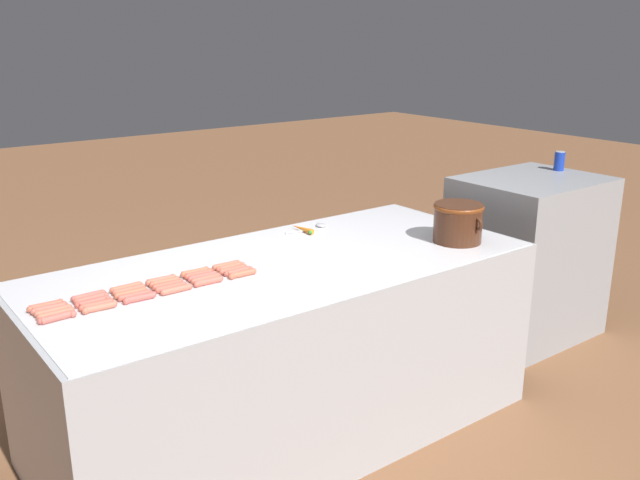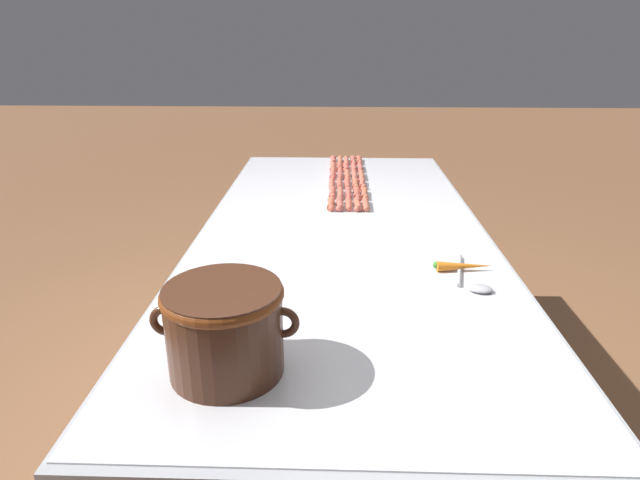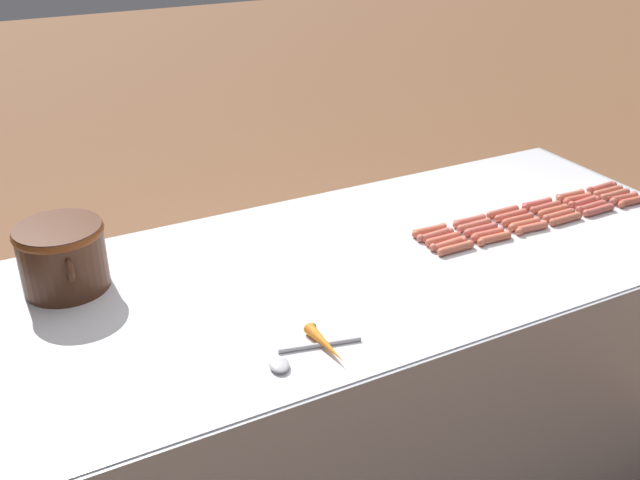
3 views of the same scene
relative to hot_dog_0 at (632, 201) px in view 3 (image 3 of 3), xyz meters
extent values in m
plane|color=brown|center=(0.10, 1.06, -0.90)|extent=(20.00, 20.00, 0.00)
cube|color=#ADAFB5|center=(0.10, 1.06, -0.46)|extent=(1.05, 2.37, 0.88)
cube|color=silver|center=(0.10, 1.06, -0.02)|extent=(1.03, 2.33, 0.00)
cylinder|color=#CB5E47|center=(0.00, 0.00, 0.00)|extent=(0.03, 0.12, 0.03)
sphere|color=#CB5E47|center=(0.00, 0.06, 0.00)|extent=(0.03, 0.03, 0.03)
cylinder|color=#C15B4E|center=(0.00, 0.17, 0.00)|extent=(0.03, 0.12, 0.03)
sphere|color=#C15B4E|center=(0.00, 0.11, 0.00)|extent=(0.03, 0.03, 0.03)
sphere|color=#C15B4E|center=(0.00, 0.23, 0.00)|extent=(0.03, 0.03, 0.03)
cylinder|color=#C4644B|center=(0.00, 0.33, 0.00)|extent=(0.03, 0.12, 0.03)
sphere|color=#C4644B|center=(0.00, 0.27, 0.00)|extent=(0.03, 0.03, 0.03)
sphere|color=#C4644B|center=(0.00, 0.39, 0.00)|extent=(0.03, 0.03, 0.03)
cylinder|color=#CB644E|center=(0.00, 0.48, 0.00)|extent=(0.04, 0.12, 0.03)
sphere|color=#CB644E|center=(0.01, 0.42, 0.00)|extent=(0.03, 0.03, 0.03)
sphere|color=#CB644E|center=(0.00, 0.54, 0.00)|extent=(0.03, 0.03, 0.03)
cylinder|color=#CB6447|center=(0.00, 0.64, 0.00)|extent=(0.03, 0.12, 0.03)
sphere|color=#CB6447|center=(0.00, 0.58, 0.00)|extent=(0.03, 0.03, 0.03)
sphere|color=#CB6447|center=(0.00, 0.70, 0.00)|extent=(0.03, 0.03, 0.03)
cylinder|color=#C46149|center=(0.00, 0.80, 0.00)|extent=(0.03, 0.12, 0.03)
sphere|color=#C46149|center=(0.00, 0.74, 0.00)|extent=(0.03, 0.03, 0.03)
sphere|color=#C46149|center=(0.00, 0.86, 0.00)|extent=(0.03, 0.03, 0.03)
cylinder|color=#C05F4F|center=(0.03, 0.00, 0.00)|extent=(0.03, 0.12, 0.03)
sphere|color=#C05F4F|center=(0.04, -0.05, 0.00)|extent=(0.03, 0.03, 0.03)
sphere|color=#C05F4F|center=(0.03, 0.06, 0.00)|extent=(0.03, 0.03, 0.03)
cylinder|color=#C35D4E|center=(0.03, 0.17, 0.00)|extent=(0.03, 0.12, 0.03)
sphere|color=#C35D4E|center=(0.03, 0.11, 0.00)|extent=(0.03, 0.03, 0.03)
sphere|color=#C35D4E|center=(0.04, 0.23, 0.00)|extent=(0.03, 0.03, 0.03)
cylinder|color=#C1614C|center=(0.03, 0.32, 0.00)|extent=(0.03, 0.12, 0.03)
sphere|color=#C1614C|center=(0.03, 0.27, 0.00)|extent=(0.03, 0.03, 0.03)
sphere|color=#C1614C|center=(0.04, 0.38, 0.00)|extent=(0.03, 0.03, 0.03)
cylinder|color=#C76348|center=(0.04, 0.48, 0.00)|extent=(0.03, 0.12, 0.03)
sphere|color=#C76348|center=(0.04, 0.42, 0.00)|extent=(0.03, 0.03, 0.03)
sphere|color=#C76348|center=(0.03, 0.54, 0.00)|extent=(0.03, 0.03, 0.03)
cylinder|color=#C95A47|center=(0.03, 0.64, 0.00)|extent=(0.03, 0.12, 0.03)
sphere|color=#C95A47|center=(0.04, 0.59, 0.00)|extent=(0.03, 0.03, 0.03)
sphere|color=#C95A47|center=(0.03, 0.70, 0.00)|extent=(0.03, 0.03, 0.03)
cylinder|color=#CB644E|center=(0.04, 0.80, 0.00)|extent=(0.03, 0.12, 0.03)
sphere|color=#CB644E|center=(0.03, 0.74, 0.00)|extent=(0.03, 0.03, 0.03)
sphere|color=#CB644E|center=(0.04, 0.86, 0.00)|extent=(0.03, 0.03, 0.03)
cylinder|color=#BF6850|center=(0.07, 0.01, 0.00)|extent=(0.03, 0.12, 0.03)
sphere|color=#BF6850|center=(0.07, -0.05, 0.00)|extent=(0.03, 0.03, 0.03)
sphere|color=#BF6850|center=(0.07, 0.07, 0.00)|extent=(0.03, 0.03, 0.03)
cylinder|color=#CD5B4E|center=(0.07, 0.16, 0.00)|extent=(0.04, 0.12, 0.03)
sphere|color=#CD5B4E|center=(0.07, 0.10, 0.00)|extent=(0.03, 0.03, 0.03)
sphere|color=#CD5B4E|center=(0.08, 0.22, 0.00)|extent=(0.03, 0.03, 0.03)
cylinder|color=#C86447|center=(0.07, 0.32, 0.00)|extent=(0.03, 0.12, 0.03)
sphere|color=#C86447|center=(0.07, 0.26, 0.00)|extent=(0.03, 0.03, 0.03)
sphere|color=#C86447|center=(0.07, 0.37, 0.00)|extent=(0.03, 0.03, 0.03)
cylinder|color=#C15A47|center=(0.07, 0.48, 0.00)|extent=(0.03, 0.12, 0.03)
sphere|color=#C15A47|center=(0.07, 0.42, 0.00)|extent=(0.03, 0.03, 0.03)
sphere|color=#C15A47|center=(0.07, 0.54, 0.00)|extent=(0.03, 0.03, 0.03)
cylinder|color=#C15A4F|center=(0.07, 0.64, 0.00)|extent=(0.03, 0.12, 0.03)
sphere|color=#C15A4F|center=(0.07, 0.58, 0.00)|extent=(0.03, 0.03, 0.03)
sphere|color=#C15A4F|center=(0.07, 0.70, 0.00)|extent=(0.03, 0.03, 0.03)
cylinder|color=#C85D49|center=(0.07, 0.79, 0.00)|extent=(0.03, 0.12, 0.03)
sphere|color=#C85D49|center=(0.07, 0.74, 0.00)|extent=(0.03, 0.03, 0.03)
sphere|color=#C85D49|center=(0.07, 0.85, 0.00)|extent=(0.03, 0.03, 0.03)
cylinder|color=#C9684F|center=(0.11, 0.01, 0.00)|extent=(0.03, 0.12, 0.03)
sphere|color=#C9684F|center=(0.10, -0.05, 0.00)|extent=(0.03, 0.03, 0.03)
sphere|color=#C9684F|center=(0.11, 0.07, 0.00)|extent=(0.03, 0.03, 0.03)
cylinder|color=#CE5C49|center=(0.11, 0.16, 0.00)|extent=(0.03, 0.12, 0.03)
sphere|color=#CE5C49|center=(0.11, 0.10, 0.00)|extent=(0.03, 0.03, 0.03)
sphere|color=#CE5C49|center=(0.10, 0.22, 0.00)|extent=(0.03, 0.03, 0.03)
cylinder|color=#C05B4C|center=(0.11, 0.32, 0.00)|extent=(0.03, 0.12, 0.03)
sphere|color=#C05B4C|center=(0.11, 0.26, 0.00)|extent=(0.03, 0.03, 0.03)
sphere|color=#C05B4C|center=(0.11, 0.38, 0.00)|extent=(0.03, 0.03, 0.03)
cylinder|color=#C85C4B|center=(0.11, 0.48, 0.00)|extent=(0.03, 0.12, 0.03)
sphere|color=#C85C4B|center=(0.11, 0.42, 0.00)|extent=(0.03, 0.03, 0.03)
sphere|color=#C85C4B|center=(0.11, 0.53, 0.00)|extent=(0.03, 0.03, 0.03)
cylinder|color=#C1634E|center=(0.11, 0.64, 0.00)|extent=(0.03, 0.12, 0.03)
sphere|color=#C1634E|center=(0.11, 0.58, 0.00)|extent=(0.03, 0.03, 0.03)
sphere|color=#C1634E|center=(0.11, 0.70, 0.00)|extent=(0.03, 0.03, 0.03)
cylinder|color=#C06151|center=(0.11, 0.80, 0.00)|extent=(0.03, 0.12, 0.03)
sphere|color=#C06151|center=(0.11, 0.74, 0.00)|extent=(0.03, 0.03, 0.03)
sphere|color=#C06151|center=(0.11, 0.86, 0.00)|extent=(0.03, 0.03, 0.03)
cylinder|color=#C15D51|center=(0.14, 0.00, 0.00)|extent=(0.03, 0.12, 0.03)
sphere|color=#C15D51|center=(0.14, -0.06, 0.00)|extent=(0.03, 0.03, 0.03)
sphere|color=#C15D51|center=(0.15, 0.06, 0.00)|extent=(0.03, 0.03, 0.03)
cylinder|color=#C56850|center=(0.14, 0.16, 0.00)|extent=(0.03, 0.12, 0.03)
sphere|color=#C56850|center=(0.15, 0.10, 0.00)|extent=(0.03, 0.03, 0.03)
sphere|color=#C56850|center=(0.14, 0.22, 0.00)|extent=(0.03, 0.03, 0.03)
cylinder|color=#CE5A50|center=(0.14, 0.33, 0.00)|extent=(0.03, 0.12, 0.03)
sphere|color=#CE5A50|center=(0.15, 0.27, 0.00)|extent=(0.03, 0.03, 0.03)
sphere|color=#CE5A50|center=(0.14, 0.38, 0.00)|extent=(0.03, 0.03, 0.03)
cylinder|color=#CD6651|center=(0.15, 0.48, 0.00)|extent=(0.03, 0.12, 0.03)
sphere|color=#CD6651|center=(0.15, 0.42, 0.00)|extent=(0.03, 0.03, 0.03)
sphere|color=#CD6651|center=(0.15, 0.54, 0.00)|extent=(0.03, 0.03, 0.03)
cylinder|color=#CB5F4F|center=(0.14, 0.63, 0.00)|extent=(0.03, 0.12, 0.03)
sphere|color=#CB5F4F|center=(0.14, 0.58, 0.00)|extent=(0.03, 0.03, 0.03)
sphere|color=#CB5F4F|center=(0.14, 0.69, 0.00)|extent=(0.03, 0.03, 0.03)
cylinder|color=#CE6348|center=(0.15, 0.80, 0.00)|extent=(0.03, 0.12, 0.03)
sphere|color=#CE6348|center=(0.15, 0.74, 0.00)|extent=(0.03, 0.03, 0.03)
sphere|color=#CE6348|center=(0.14, 0.86, 0.00)|extent=(0.03, 0.03, 0.03)
cylinder|color=#472616|center=(0.35, 1.94, 0.09)|extent=(0.25, 0.25, 0.20)
torus|color=brown|center=(0.35, 1.94, 0.17)|extent=(0.26, 0.26, 0.03)
torus|color=#472616|center=(0.23, 1.94, 0.11)|extent=(0.07, 0.02, 0.07)
torus|color=#472616|center=(0.48, 1.94, 0.11)|extent=(0.07, 0.02, 0.07)
cylinder|color=#B7B7BC|center=(-0.25, 1.42, -0.01)|extent=(0.06, 0.22, 0.01)
ellipsoid|color=#B7B7BC|center=(-0.28, 1.55, 0.00)|extent=(0.08, 0.06, 0.02)
cone|color=orange|center=(-0.27, 1.42, 0.00)|extent=(0.17, 0.04, 0.03)
sphere|color=#387F2D|center=(-0.19, 1.41, 0.00)|extent=(0.02, 0.02, 0.02)
camera|label=1|loc=(2.61, -0.63, 1.02)|focal=38.46mm
camera|label=2|loc=(0.12, 2.91, 0.67)|focal=29.86mm
camera|label=3|loc=(-1.60, 2.12, 1.08)|focal=40.33mm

